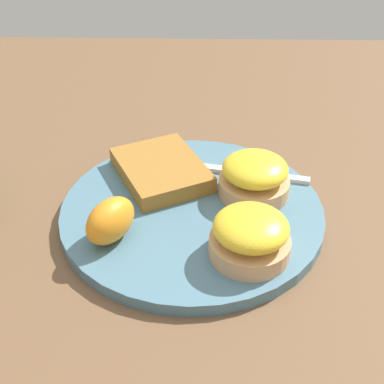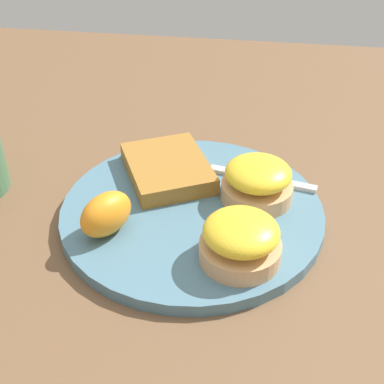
% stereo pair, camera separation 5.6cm
% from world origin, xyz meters
% --- Properties ---
extents(ground_plane, '(1.10, 1.10, 0.00)m').
position_xyz_m(ground_plane, '(0.00, 0.00, 0.00)').
color(ground_plane, brown).
extents(plate, '(0.28, 0.28, 0.01)m').
position_xyz_m(plate, '(0.00, 0.00, 0.01)').
color(plate, slate).
rests_on(plate, ground_plane).
extents(sandwich_benedict_left, '(0.08, 0.08, 0.05)m').
position_xyz_m(sandwich_benedict_left, '(-0.07, -0.06, 0.04)').
color(sandwich_benedict_left, tan).
rests_on(sandwich_benedict_left, plate).
extents(sandwich_benedict_right, '(0.08, 0.08, 0.05)m').
position_xyz_m(sandwich_benedict_right, '(0.03, -0.07, 0.04)').
color(sandwich_benedict_right, tan).
rests_on(sandwich_benedict_right, plate).
extents(hashbrown_patty, '(0.14, 0.13, 0.02)m').
position_xyz_m(hashbrown_patty, '(0.06, 0.04, 0.02)').
color(hashbrown_patty, '#9D6A29').
rests_on(hashbrown_patty, plate).
extents(orange_wedge, '(0.07, 0.06, 0.04)m').
position_xyz_m(orange_wedge, '(-0.05, 0.08, 0.04)').
color(orange_wedge, orange).
rests_on(orange_wedge, plate).
extents(fork, '(0.07, 0.24, 0.00)m').
position_xyz_m(fork, '(0.08, -0.00, 0.02)').
color(fork, silver).
rests_on(fork, plate).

